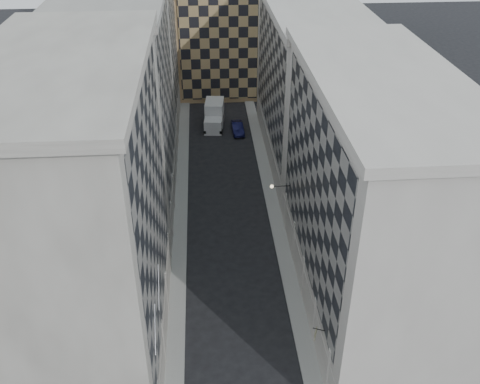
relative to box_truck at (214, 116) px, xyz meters
name	(u,v)px	position (x,y,z in m)	size (l,w,h in m)	color
sidewalk_west	(181,208)	(-4.52, -22.21, -1.47)	(1.50, 100.00, 0.15)	gray
sidewalk_east	(273,205)	(5.98, -22.21, -1.47)	(1.50, 100.00, 0.15)	gray
bldg_left_a	(86,221)	(-10.15, -41.21, 10.28)	(10.80, 22.80, 23.70)	gray
bldg_left_b	(122,107)	(-10.15, -19.21, 9.78)	(10.80, 22.80, 22.70)	gray
bldg_left_c	(140,50)	(-10.15, 2.79, 9.28)	(10.80, 22.80, 21.70)	gray
bldg_right_a	(369,197)	(11.61, -37.21, 8.78)	(10.80, 26.80, 20.70)	#AEA89F
bldg_right_b	(308,85)	(11.62, -10.21, 8.31)	(10.80, 28.80, 19.70)	#AEA89F
tan_block	(226,33)	(2.73, 15.68, 7.89)	(16.80, 14.80, 18.80)	tan
flagpoles_left	(157,307)	(-5.17, -46.21, 6.46)	(0.10, 6.33, 2.33)	gray
bracket_lamp	(274,186)	(5.11, -28.21, 4.66)	(1.98, 0.36, 0.36)	black
box_truck	(214,116)	(0.00, 0.00, 0.00)	(3.25, 6.68, 3.54)	silver
dark_car	(237,128)	(3.26, -2.68, -0.81)	(1.56, 4.46, 1.47)	#0F113A
shop_sign	(316,333)	(6.14, -45.45, 2.29)	(0.82, 0.72, 0.84)	black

